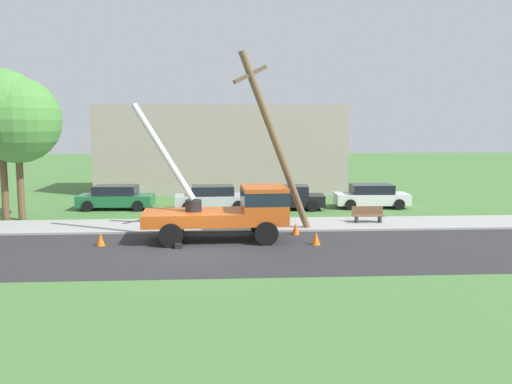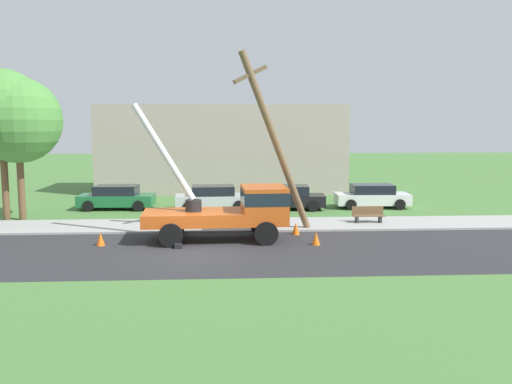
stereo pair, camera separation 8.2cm
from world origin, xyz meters
name	(u,v)px [view 2 (the right image)]	position (x,y,z in m)	size (l,w,h in m)	color
ground_plane	(204,207)	(0.00, 12.00, 0.00)	(120.00, 120.00, 0.00)	#477538
road_asphalt	(193,252)	(0.00, 0.00, 0.00)	(80.00, 7.64, 0.01)	#2B2B2D
sidewalk_strip	(199,225)	(0.00, 5.55, 0.05)	(80.00, 3.46, 0.10)	#9E9E99
utility_truck	(235,208)	(1.71, 2.27, 1.41)	(6.86, 3.21, 5.98)	#C65119
leaning_utility_pole	(276,142)	(3.62, 3.57, 4.24)	(3.85, 2.29, 8.33)	brown
traffic_cone_ahead	(316,238)	(5.11, 1.04, 0.28)	(0.36, 0.36, 0.56)	orange
traffic_cone_behind	(101,239)	(-3.92, 1.42, 0.28)	(0.36, 0.36, 0.56)	orange
traffic_cone_curbside	(296,229)	(4.54, 3.22, 0.28)	(0.36, 0.36, 0.56)	orange
parked_sedan_green	(117,197)	(-5.14, 11.34, 0.71)	(4.47, 2.14, 1.42)	#1E6638
parked_sedan_silver	(213,198)	(0.60, 10.86, 0.71)	(4.49, 2.17, 1.42)	#B7B7BF
parked_sedan_black	(287,197)	(5.02, 10.71, 0.71)	(4.52, 2.22, 1.42)	black
parked_sedan_white	(372,196)	(10.20, 11.00, 0.71)	(4.45, 2.11, 1.42)	silver
park_bench	(368,215)	(8.55, 5.62, 0.46)	(1.60, 0.45, 0.90)	brown
roadside_tree_near	(1,115)	(-10.22, 7.88, 5.53)	(4.73, 4.73, 7.91)	brown
roadside_tree_far	(18,120)	(-9.40, 7.87, 5.24)	(4.49, 4.49, 7.51)	brown
lowrise_building_backdrop	(223,148)	(1.17, 20.10, 3.20)	(18.00, 6.00, 6.40)	#A5998C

